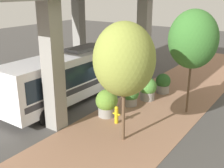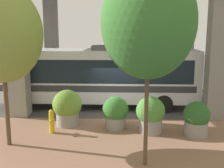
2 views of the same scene
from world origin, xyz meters
name	(u,v)px [view 2 (image 2 of 2)]	position (x,y,z in m)	size (l,w,h in m)	color
ground_plane	(115,119)	(0.00, 0.00, 0.00)	(80.00, 80.00, 0.00)	#474442
sidewalk_strip	(113,142)	(-3.00, 0.00, 0.01)	(6.00, 40.00, 0.02)	#936B51
bus	(98,74)	(2.55, 1.13, 1.97)	(2.79, 11.59, 3.63)	silver
fire_hydrant	(52,121)	(-2.09, 2.74, 0.55)	(0.48, 0.23, 1.09)	gold
planter_front	(197,119)	(-2.12, -3.55, 0.76)	(1.13, 1.13, 1.52)	gray
planter_middle	(116,112)	(-1.33, -0.05, 0.76)	(1.20, 1.20, 1.51)	gray
planter_back	(67,107)	(-1.03, 2.25, 0.89)	(1.38, 1.38, 1.74)	gray
planter_extra	(150,115)	(-1.84, -1.61, 0.84)	(1.28, 1.28, 1.65)	gray
street_tree_near	(1,34)	(-3.45, 4.12, 4.36)	(3.05, 3.05, 6.19)	brown
street_tree_far	(148,22)	(-4.93, -1.16, 4.73)	(2.95, 2.95, 6.51)	brown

